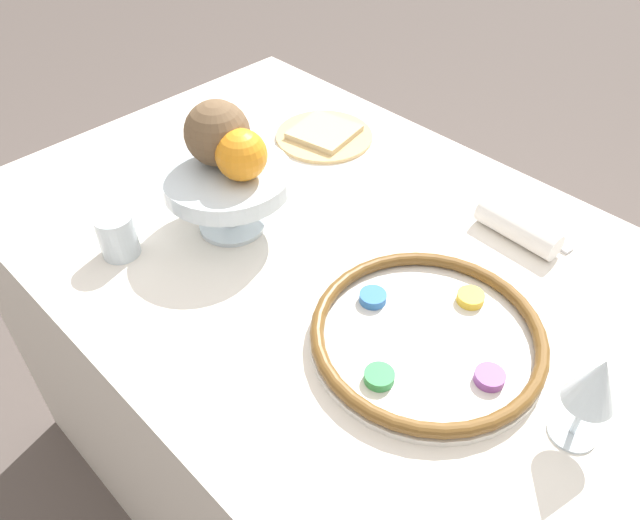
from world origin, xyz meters
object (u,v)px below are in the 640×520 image
at_px(wine_glass, 595,384).
at_px(coconut, 217,133).
at_px(bread_plate, 324,135).
at_px(fruit_stand, 227,183).
at_px(orange_fruit, 241,155).
at_px(cup_near, 117,235).
at_px(seder_plate, 427,336).
at_px(napkin_roll, 518,228).

relative_size(wine_glass, coconut, 1.35).
bearing_deg(bread_plate, coconut, 102.04).
relative_size(fruit_stand, orange_fruit, 2.61).
relative_size(wine_glass, bread_plate, 0.72).
distance_m(fruit_stand, orange_fruit, 0.07).
distance_m(coconut, cup_near, 0.23).
bearing_deg(fruit_stand, orange_fruit, -164.02).
relative_size(seder_plate, cup_near, 4.39).
height_order(seder_plate, cup_near, cup_near).
xyz_separation_m(seder_plate, napkin_roll, (0.04, -0.29, 0.01)).
xyz_separation_m(bread_plate, napkin_roll, (-0.45, -0.00, 0.02)).
relative_size(coconut, cup_near, 1.40).
xyz_separation_m(wine_glass, coconut, (0.64, 0.03, 0.07)).
bearing_deg(orange_fruit, cup_near, 59.44).
relative_size(seder_plate, napkin_roll, 2.23).
height_order(fruit_stand, orange_fruit, orange_fruit).
distance_m(seder_plate, napkin_roll, 0.29).
xyz_separation_m(coconut, napkin_roll, (-0.39, -0.31, -0.14)).
bearing_deg(bread_plate, fruit_stand, 106.32).
distance_m(wine_glass, coconut, 0.65).
relative_size(orange_fruit, cup_near, 1.08).
bearing_deg(fruit_stand, wine_glass, -175.83).
xyz_separation_m(orange_fruit, napkin_roll, (-0.33, -0.31, -0.13)).
bearing_deg(orange_fruit, napkin_roll, -136.67).
bearing_deg(orange_fruit, seder_plate, -176.56).
xyz_separation_m(seder_plate, cup_near, (0.47, 0.20, 0.02)).
height_order(napkin_roll, cup_near, cup_near).
height_order(orange_fruit, cup_near, orange_fruit).
distance_m(orange_fruit, napkin_roll, 0.47).
height_order(wine_glass, bread_plate, wine_glass).
bearing_deg(wine_glass, cup_near, 17.48).
height_order(wine_glass, cup_near, wine_glass).
xyz_separation_m(seder_plate, wine_glass, (-0.22, -0.01, 0.09)).
bearing_deg(fruit_stand, coconut, -21.89).
distance_m(coconut, napkin_roll, 0.52).
xyz_separation_m(napkin_roll, cup_near, (0.43, 0.49, 0.01)).
height_order(coconut, bread_plate, coconut).
xyz_separation_m(orange_fruit, coconut, (0.06, -0.00, 0.01)).
height_order(wine_glass, coconut, coconut).
bearing_deg(seder_plate, orange_fruit, 3.44).
relative_size(orange_fruit, napkin_roll, 0.55).
bearing_deg(cup_near, coconut, -104.38).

